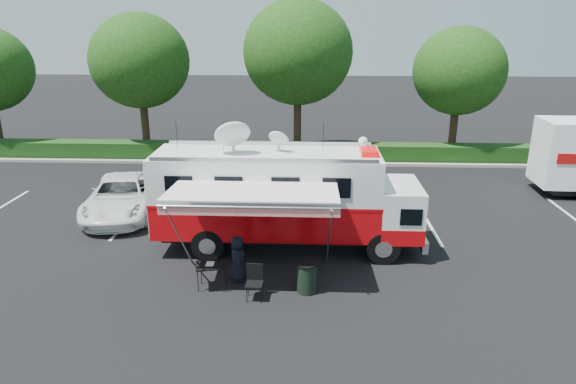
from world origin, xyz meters
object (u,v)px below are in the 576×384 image
Objects in this scene: white_suv at (124,214)px; folding_table at (211,266)px; command_truck at (285,197)px; trash_bin at (307,277)px.

folding_table is (4.82, -6.04, 0.73)m from white_suv.
command_truck is 1.65× the size of white_suv.
command_truck is 3.81m from folding_table.
folding_table is at bearing 178.10° from trash_bin.
white_suv is 7.76m from folding_table.
white_suv is at bearing 141.31° from trash_bin.
trash_bin is at bearing -46.96° from white_suv.
command_truck is 3.49m from trash_bin.
command_truck is 7.74m from white_suv.
command_truck is at bearing -32.11° from white_suv.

